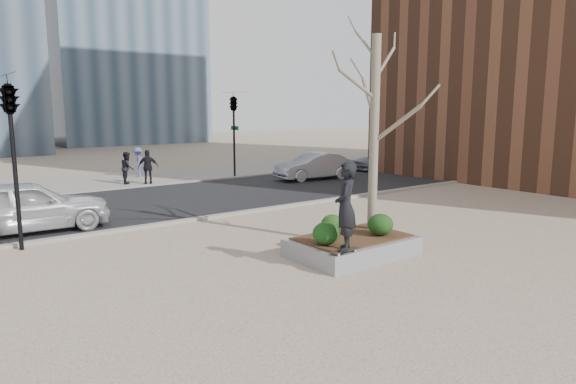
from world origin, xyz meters
TOP-DOWN VIEW (x-y plane):
  - ground at (0.00, 0.00)m, footprint 120.00×120.00m
  - street at (0.00, 10.00)m, footprint 60.00×8.00m
  - far_sidewalk at (0.00, 17.00)m, footprint 60.00×6.00m
  - planter at (1.00, 0.00)m, footprint 3.00×2.00m
  - planter_mulch at (1.00, 0.00)m, footprint 2.70×1.70m
  - sycamore_tree at (2.00, 0.30)m, footprint 2.80×2.80m
  - shrub_left at (-0.05, -0.18)m, footprint 0.63×0.63m
  - shrub_middle at (0.79, 0.52)m, footprint 0.58×0.58m
  - shrub_right at (1.64, -0.34)m, footprint 0.64×0.64m
  - skateboard at (-0.10, -0.88)m, footprint 0.78×0.22m
  - skateboarder at (-0.10, -0.88)m, footprint 0.85×0.84m
  - police_car at (-4.96, 7.53)m, footprint 4.69×2.09m
  - car_silver at (9.16, 11.13)m, footprint 4.27×1.95m
  - car_third at (15.19, 11.82)m, footprint 4.27×2.46m
  - pedestrian_a at (0.94, 15.39)m, footprint 0.83×0.92m
  - pedestrian_b at (2.25, 17.43)m, footprint 0.98×1.18m
  - pedestrian_c at (1.71, 14.72)m, footprint 1.04×0.70m
  - traffic_light_near at (-5.50, 5.60)m, footprint 0.60×2.48m
  - traffic_light_far at (6.50, 14.60)m, footprint 0.60×2.48m

SIDE VIEW (x-z plane):
  - ground at x=0.00m, z-range 0.00..0.00m
  - street at x=0.00m, z-range 0.00..0.02m
  - far_sidewalk at x=0.00m, z-range 0.00..0.02m
  - planter at x=1.00m, z-range 0.00..0.45m
  - planter_mulch at x=1.00m, z-range 0.45..0.49m
  - skateboard at x=-0.10m, z-range 0.45..0.53m
  - car_third at x=15.19m, z-range 0.02..1.19m
  - car_silver at x=9.16m, z-range 0.02..1.38m
  - shrub_middle at x=0.79m, z-range 0.49..0.98m
  - shrub_left at x=-0.05m, z-range 0.49..1.03m
  - shrub_right at x=1.64m, z-range 0.49..1.04m
  - pedestrian_a at x=0.94m, z-range 0.02..1.58m
  - police_car at x=-4.96m, z-range 0.02..1.59m
  - pedestrian_b at x=2.25m, z-range 0.02..1.61m
  - pedestrian_c at x=1.71m, z-range 0.02..1.67m
  - skateboarder at x=-0.10m, z-range 0.52..2.50m
  - traffic_light_near at x=-5.50m, z-range 0.00..4.50m
  - traffic_light_far at x=6.50m, z-range 0.00..4.50m
  - sycamore_tree at x=2.00m, z-range 0.49..7.09m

